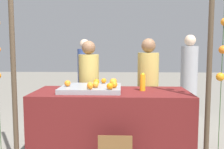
% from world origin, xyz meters
% --- Properties ---
extents(stall_counter, '(1.99, 0.85, 0.89)m').
position_xyz_m(stall_counter, '(0.00, 0.00, 0.44)').
color(stall_counter, '#5B1919').
rests_on(stall_counter, ground_plane).
extents(orange_tray, '(0.77, 0.65, 0.06)m').
position_xyz_m(orange_tray, '(-0.27, 0.02, 0.92)').
color(orange_tray, gray).
rests_on(orange_tray, stall_counter).
extents(orange_0, '(0.08, 0.08, 0.08)m').
position_xyz_m(orange_0, '(-0.57, -0.01, 0.98)').
color(orange_0, orange).
rests_on(orange_0, orange_tray).
extents(orange_1, '(0.08, 0.08, 0.08)m').
position_xyz_m(orange_1, '(0.04, -0.13, 0.99)').
color(orange_1, orange).
rests_on(orange_1, orange_tray).
extents(orange_2, '(0.07, 0.07, 0.07)m').
position_xyz_m(orange_2, '(-0.12, 0.30, 0.98)').
color(orange_2, orange).
rests_on(orange_2, orange_tray).
extents(orange_3, '(0.08, 0.08, 0.08)m').
position_xyz_m(orange_3, '(-0.25, -0.23, 0.98)').
color(orange_3, orange).
rests_on(orange_3, orange_tray).
extents(orange_4, '(0.08, 0.08, 0.08)m').
position_xyz_m(orange_4, '(0.02, 0.21, 0.99)').
color(orange_4, orange).
rests_on(orange_4, orange_tray).
extents(orange_5, '(0.08, 0.08, 0.08)m').
position_xyz_m(orange_5, '(-0.01, -0.24, 0.99)').
color(orange_5, orange).
rests_on(orange_5, orange_tray).
extents(orange_6, '(0.08, 0.08, 0.08)m').
position_xyz_m(orange_6, '(-0.21, 0.13, 0.99)').
color(orange_6, orange).
rests_on(orange_6, orange_tray).
extents(orange_7, '(0.08, 0.08, 0.08)m').
position_xyz_m(orange_7, '(-0.19, -0.11, 0.98)').
color(orange_7, orange).
rests_on(orange_7, orange_tray).
extents(orange_8, '(0.09, 0.09, 0.09)m').
position_xyz_m(orange_8, '(0.02, 0.12, 0.99)').
color(orange_8, orange).
rests_on(orange_8, orange_tray).
extents(orange_9, '(0.07, 0.07, 0.07)m').
position_xyz_m(orange_9, '(-0.26, -0.13, 0.98)').
color(orange_9, orange).
rests_on(orange_9, orange_tray).
extents(juice_bottle, '(0.07, 0.07, 0.23)m').
position_xyz_m(juice_bottle, '(0.40, 0.05, 1.00)').
color(juice_bottle, orange).
rests_on(juice_bottle, stall_counter).
extents(vendor_left, '(0.31, 0.31, 1.55)m').
position_xyz_m(vendor_left, '(-0.38, 0.65, 0.72)').
color(vendor_left, tan).
rests_on(vendor_left, ground_plane).
extents(vendor_right, '(0.32, 0.32, 1.58)m').
position_xyz_m(vendor_right, '(0.53, 0.60, 0.74)').
color(vendor_right, tan).
rests_on(vendor_right, ground_plane).
extents(crowd_person_0, '(0.34, 0.34, 1.71)m').
position_xyz_m(crowd_person_0, '(1.53, 2.06, 0.80)').
color(crowd_person_0, '#99999E').
rests_on(crowd_person_0, ground_plane).
extents(crowd_person_1, '(0.33, 0.33, 1.64)m').
position_xyz_m(crowd_person_1, '(-0.72, 2.58, 0.77)').
color(crowd_person_1, '#384C8C').
rests_on(crowd_person_1, ground_plane).
extents(canopy_post_left, '(0.06, 0.06, 2.27)m').
position_xyz_m(canopy_post_left, '(-1.07, -0.47, 1.14)').
color(canopy_post_left, '#473828').
rests_on(canopy_post_left, ground_plane).
extents(canopy_post_right, '(0.06, 0.06, 2.27)m').
position_xyz_m(canopy_post_right, '(1.07, -0.47, 1.14)').
color(canopy_post_right, '#473828').
rests_on(canopy_post_right, ground_plane).
extents(garland_strand_right, '(0.11, 0.10, 2.10)m').
position_xyz_m(garland_strand_right, '(1.19, -0.50, 1.55)').
color(garland_strand_right, '#2D4C23').
rests_on(garland_strand_right, ground_plane).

